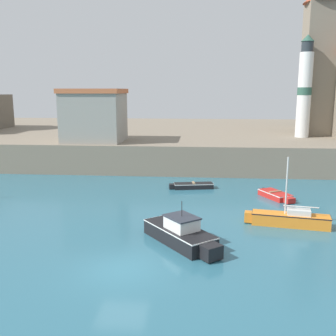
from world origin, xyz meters
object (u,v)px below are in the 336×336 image
(sailboat_orange_0, at_px, (289,219))
(motorboat_black_3, at_px, (181,233))
(dinghy_red_1, at_px, (276,195))
(harbor_shed_near_wharf, at_px, (94,115))
(lighthouse, at_px, (305,89))
(dinghy_black_2, at_px, (192,185))

(sailboat_orange_0, bearing_deg, motorboat_black_3, -152.26)
(dinghy_red_1, distance_m, harbor_shed_near_wharf, 21.92)
(lighthouse, relative_size, harbor_shed_near_wharf, 1.83)
(dinghy_red_1, bearing_deg, lighthouse, 70.71)
(dinghy_red_1, distance_m, dinghy_black_2, 7.45)
(dinghy_red_1, xyz_separation_m, lighthouse, (5.95, 16.99, 8.65))
(dinghy_black_2, bearing_deg, harbor_shed_near_wharf, 143.22)
(dinghy_black_2, distance_m, lighthouse, 21.09)
(dinghy_red_1, height_order, lighthouse, lighthouse)
(motorboat_black_3, distance_m, harbor_shed_near_wharf, 24.58)
(dinghy_red_1, relative_size, lighthouse, 0.30)
(lighthouse, bearing_deg, harbor_shed_near_wharf, -166.04)
(dinghy_red_1, distance_m, motorboat_black_3, 12.68)
(sailboat_orange_0, distance_m, harbor_shed_near_wharf, 25.68)
(sailboat_orange_0, relative_size, lighthouse, 0.46)
(dinghy_black_2, height_order, harbor_shed_near_wharf, harbor_shed_near_wharf)
(sailboat_orange_0, relative_size, dinghy_red_1, 1.52)
(motorboat_black_3, xyz_separation_m, lighthouse, (13.22, 27.38, 8.32))
(dinghy_red_1, bearing_deg, dinghy_black_2, 158.60)
(dinghy_red_1, bearing_deg, sailboat_orange_0, -93.24)
(harbor_shed_near_wharf, bearing_deg, sailboat_orange_0, -45.19)
(dinghy_red_1, relative_size, harbor_shed_near_wharf, 0.55)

